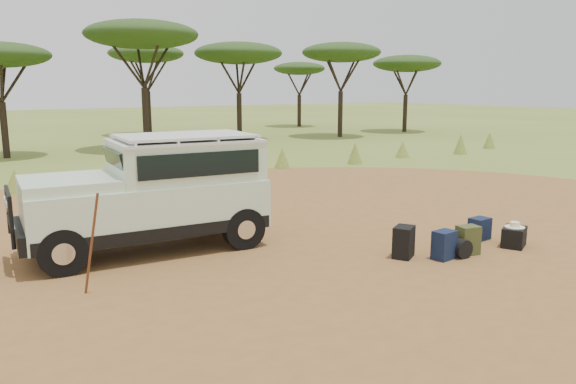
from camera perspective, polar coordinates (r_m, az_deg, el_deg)
ground at (r=10.13m, az=-0.57°, el=-6.53°), size 140.00×140.00×0.00m
dirt_clearing at (r=10.13m, az=-0.57°, el=-6.51°), size 23.00×23.00×0.01m
grass_fringe at (r=17.80m, az=-15.82°, el=1.92°), size 36.60×1.60×0.90m
acacia_treeline at (r=28.60m, az=-22.31°, el=13.70°), size 46.70×13.20×6.26m
safari_vehicle at (r=10.60m, az=-13.38°, el=-0.34°), size 4.51×2.13×2.12m
walking_staff at (r=8.56m, az=-19.34°, el=-5.05°), size 0.25×0.32×1.53m
backpack_black at (r=10.17m, az=11.67°, el=-5.02°), size 0.51×0.47×0.57m
backpack_navy at (r=10.25m, az=15.57°, el=-5.22°), size 0.42×0.32×0.51m
backpack_olive at (r=10.66m, az=17.80°, el=-4.69°), size 0.43×0.35×0.53m
duffel_navy at (r=11.75m, az=18.88°, el=-3.56°), size 0.41×0.32×0.44m
hard_case at (r=11.48m, az=21.97°, el=-4.27°), size 0.65×0.57×0.38m
stuff_sack at (r=10.48m, az=16.95°, el=-5.43°), size 0.37×0.37×0.34m
safari_hat at (r=11.42m, az=22.05°, el=-3.16°), size 0.36×0.36×0.11m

